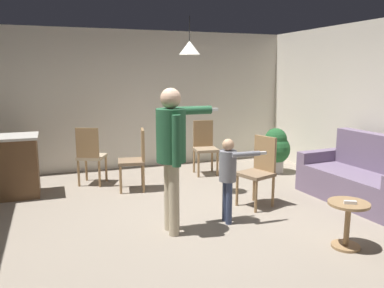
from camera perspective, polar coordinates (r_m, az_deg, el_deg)
The scene contains 13 objects.
ground at distance 5.08m, azimuth -0.10°, elevation -11.40°, with size 7.68×7.68×0.00m, color gray.
wall_back at distance 7.82m, azimuth -8.20°, elevation 6.43°, with size 6.40×0.10×2.70m, color silver.
couch_floral at distance 6.26m, azimuth 23.72°, elevation -4.87°, with size 0.97×1.85×1.00m.
side_table_by_couch at distance 4.61m, azimuth 21.94°, elevation -10.24°, with size 0.44×0.44×0.52m.
person_adult at distance 4.49m, azimuth -2.92°, elevation -0.11°, with size 0.85×0.51×1.73m.
person_child at distance 4.89m, azimuth 5.40°, elevation -4.00°, with size 0.57×0.33×1.09m.
dining_chair_by_counter at distance 6.75m, azimuth -14.75°, elevation -1.37°, with size 0.56×0.56×1.00m.
dining_chair_near_wall at distance 6.32m, azimuth -8.26°, elevation -1.92°, with size 0.49×0.49×1.00m.
dining_chair_centre_back at distance 7.28m, azimuth 1.87°, elevation -0.16°, with size 0.47×0.47×1.00m.
dining_chair_spare at distance 5.61m, azimuth 9.86°, elevation -3.58°, with size 0.53×0.53×1.00m.
potted_plant_corner at distance 7.54m, azimuth 12.19°, elevation -0.59°, with size 0.56×0.56×0.86m.
spare_remote_on_table at distance 4.49m, azimuth 22.28°, elevation -7.96°, with size 0.04×0.13×0.04m, color white.
ceiling_light_pendant at distance 5.87m, azimuth -0.37°, elevation 13.99°, with size 0.32×0.32×0.55m.
Camera 1 is at (-1.61, -4.43, 1.91)m, focal length 36.22 mm.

